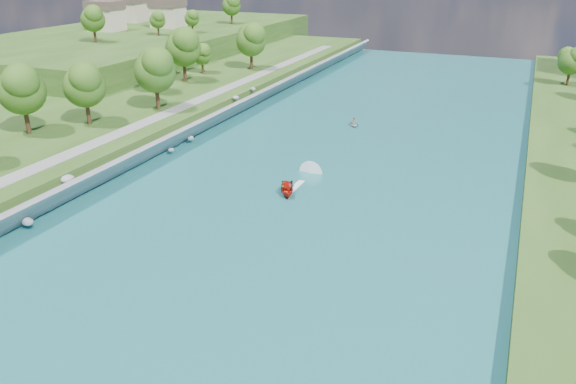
% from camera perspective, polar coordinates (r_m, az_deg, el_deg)
% --- Properties ---
extents(ground, '(260.00, 260.00, 0.00)m').
position_cam_1_polar(ground, '(62.07, -4.23, -5.59)').
color(ground, '#2D5119').
rests_on(ground, ground).
extents(river_water, '(55.00, 240.00, 0.10)m').
position_cam_1_polar(river_water, '(78.62, 2.36, 0.87)').
color(river_water, '#195C61').
rests_on(river_water, ground).
extents(berm_west, '(45.00, 240.00, 3.50)m').
position_cam_1_polar(berm_west, '(105.46, -24.08, 5.63)').
color(berm_west, '#2D5119').
rests_on(berm_west, ground).
extents(ridge_west, '(60.00, 120.00, 9.00)m').
position_cam_1_polar(ridge_west, '(181.11, -14.37, 14.31)').
color(ridge_west, '#2D5119').
rests_on(ridge_west, ground).
extents(riprap_bank, '(3.77, 236.00, 4.25)m').
position_cam_1_polar(riprap_bank, '(88.96, -13.69, 4.09)').
color(riprap_bank, slate).
rests_on(riprap_bank, ground).
extents(riverside_path, '(3.00, 200.00, 0.10)m').
position_cam_1_polar(riverside_path, '(93.23, -16.73, 5.75)').
color(riverside_path, gray).
rests_on(riverside_path, berm_west).
extents(ridge_houses, '(29.50, 29.50, 8.40)m').
position_cam_1_polar(ridge_houses, '(187.78, -15.28, 17.22)').
color(ridge_houses, beige).
rests_on(ridge_houses, ridge_west).
extents(trees_west, '(19.36, 149.91, 13.84)m').
position_cam_1_polar(trees_west, '(91.64, -25.01, 8.22)').
color(trees_west, '#275316').
rests_on(trees_west, berm_west).
extents(trees_ridge, '(21.36, 56.53, 10.75)m').
position_cam_1_polar(trees_ridge, '(174.94, -11.68, 17.42)').
color(trees_ridge, '#275316').
rests_on(trees_ridge, ridge_west).
extents(motorboat, '(3.60, 18.89, 2.06)m').
position_cam_1_polar(motorboat, '(75.94, 0.40, 0.63)').
color(motorboat, red).
rests_on(motorboat, river_water).
extents(raft, '(3.57, 3.98, 1.57)m').
position_cam_1_polar(raft, '(106.22, 6.70, 6.89)').
color(raft, gray).
rests_on(raft, river_water).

